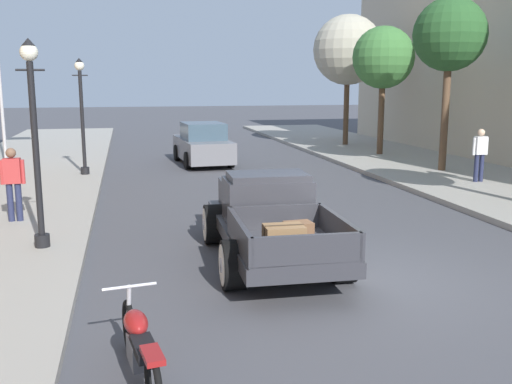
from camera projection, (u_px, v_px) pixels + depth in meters
The scene contains 12 objects.
ground_plane at pixel (359, 280), 9.60m from camera, with size 140.00×140.00×0.00m, color #47474C.
hotrod_truck_gunmetal at pixel (268, 217), 10.75m from camera, with size 2.30×4.99×1.58m.
motorcycle_parked at pixel (140, 345), 6.25m from camera, with size 0.62×2.11×0.93m.
car_background_grey at pixel (203, 145), 23.00m from camera, with size 2.09×4.41×1.65m.
pedestrian_sidewalk_left at pixel (13, 180), 12.87m from camera, with size 0.53×0.22×1.65m.
pedestrian_sidewalk_right at pixel (480, 152), 18.01m from camera, with size 0.53×0.22×1.65m.
street_lamp_near at pixel (34, 129), 10.59m from camera, with size 0.50×0.32×3.85m.
street_lamp_far at pixel (82, 108), 19.24m from camera, with size 0.50×0.32×3.85m.
flagpole at pixel (1, 8), 20.40m from camera, with size 1.74×0.16×9.16m.
street_tree_second at pixel (450, 36), 19.72m from camera, with size 2.49×2.49×5.91m.
street_tree_third at pixel (383, 58), 24.43m from camera, with size 2.61×2.61×5.40m.
street_tree_farthest at pixel (348, 50), 28.11m from camera, with size 3.37×3.37×6.29m.
Camera 1 is at (-3.67, -8.56, 3.23)m, focal length 40.68 mm.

